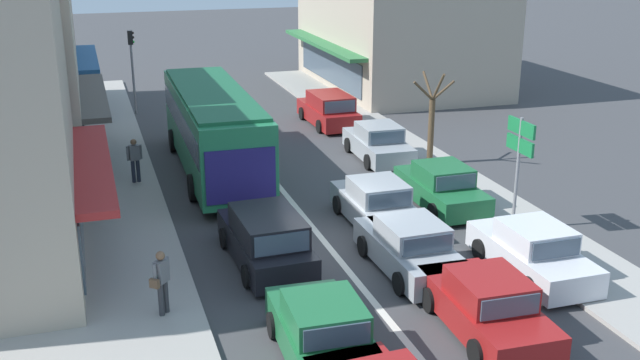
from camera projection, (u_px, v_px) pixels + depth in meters
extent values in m
plane|color=#3F3F42|center=(331.00, 250.00, 21.93)|extent=(140.00, 140.00, 0.00)
cube|color=silver|center=(294.00, 205.00, 25.55)|extent=(0.20, 28.00, 0.01)
cube|color=#A39E96|center=(86.00, 205.00, 25.37)|extent=(5.20, 44.00, 0.14)
cube|color=#A39E96|center=(433.00, 170.00, 29.12)|extent=(2.80, 44.00, 0.12)
cube|color=maroon|center=(91.00, 165.00, 20.87)|extent=(1.10, 8.35, 0.20)
cube|color=#425160|center=(80.00, 210.00, 21.16)|extent=(0.06, 7.26, 1.80)
cube|color=#4C4742|center=(92.00, 96.00, 29.51)|extent=(1.10, 8.64, 0.20)
cube|color=#425160|center=(84.00, 129.00, 29.80)|extent=(0.06, 7.51, 1.80)
cube|color=gray|center=(0.00, 45.00, 36.69)|extent=(7.02, 8.97, 7.10)
cube|color=#23568E|center=(86.00, 58.00, 38.10)|extent=(1.10, 8.25, 0.20)
cube|color=#425160|center=(80.00, 84.00, 38.39)|extent=(0.06, 7.18, 1.80)
cube|color=#B2A38E|center=(399.00, 27.00, 43.93)|extent=(8.49, 13.23, 7.02)
cube|color=#2D703D|center=(323.00, 44.00, 42.83)|extent=(1.10, 12.17, 0.20)
cube|color=#425160|center=(330.00, 66.00, 43.37)|extent=(0.06, 10.58, 1.80)
cube|color=#237A4C|center=(213.00, 128.00, 28.44)|extent=(2.68, 10.84, 2.70)
cube|color=#425160|center=(213.00, 118.00, 28.31)|extent=(2.71, 10.41, 0.90)
cube|color=navy|center=(241.00, 176.00, 23.57)|extent=(2.25, 0.10, 1.76)
cube|color=#1A5B39|center=(212.00, 92.00, 27.99)|extent=(2.54, 9.97, 0.12)
cylinder|color=black|center=(173.00, 141.00, 31.54)|extent=(0.28, 0.96, 0.96)
cylinder|color=black|center=(231.00, 136.00, 32.22)|extent=(0.28, 0.96, 0.96)
cylinder|color=black|center=(193.00, 188.00, 25.81)|extent=(0.28, 0.96, 0.96)
cylinder|color=black|center=(263.00, 181.00, 26.49)|extent=(0.28, 0.96, 0.96)
cube|color=#9EA3A8|center=(410.00, 253.00, 20.51)|extent=(1.77, 4.22, 0.72)
cube|color=#9EA3A8|center=(412.00, 232.00, 20.21)|extent=(1.58, 1.82, 0.60)
cube|color=#425160|center=(398.00, 220.00, 21.04)|extent=(1.44, 0.08, 0.51)
cube|color=#425160|center=(428.00, 245.00, 19.39)|extent=(1.40, 0.08, 0.48)
cylinder|color=black|center=(364.00, 246.00, 21.45)|extent=(0.19, 0.62, 0.62)
cylinder|color=black|center=(418.00, 239.00, 21.97)|extent=(0.19, 0.62, 0.62)
cylinder|color=black|center=(400.00, 284.00, 19.19)|extent=(0.19, 0.62, 0.62)
cylinder|color=black|center=(460.00, 274.00, 19.70)|extent=(0.19, 0.62, 0.62)
cube|color=#1E6638|center=(323.00, 340.00, 16.17)|extent=(1.89, 4.27, 0.72)
cube|color=#1E6638|center=(325.00, 315.00, 15.87)|extent=(1.63, 1.86, 0.60)
cube|color=#425160|center=(314.00, 296.00, 16.71)|extent=(1.44, 0.12, 0.51)
cube|color=#425160|center=(337.00, 337.00, 15.03)|extent=(1.41, 0.12, 0.48)
cylinder|color=black|center=(273.00, 325.00, 17.17)|extent=(0.21, 0.63, 0.62)
cylinder|color=black|center=(344.00, 316.00, 17.60)|extent=(0.21, 0.63, 0.62)
cube|color=maroon|center=(486.00, 312.00, 17.35)|extent=(1.87, 4.26, 0.72)
cube|color=maroon|center=(490.00, 288.00, 17.05)|extent=(1.62, 1.85, 0.60)
cube|color=#425160|center=(472.00, 272.00, 17.89)|extent=(1.44, 0.11, 0.51)
cube|color=#425160|center=(510.00, 307.00, 16.21)|extent=(1.41, 0.11, 0.48)
cylinder|color=black|center=(429.00, 300.00, 18.34)|extent=(0.20, 0.63, 0.62)
cylinder|color=black|center=(493.00, 291.00, 18.78)|extent=(0.20, 0.63, 0.62)
cylinder|color=black|center=(477.00, 353.00, 16.04)|extent=(0.20, 0.63, 0.62)
cylinder|color=black|center=(548.00, 342.00, 16.48)|extent=(0.20, 0.63, 0.62)
cube|color=#9EA3A8|center=(377.00, 209.00, 23.73)|extent=(1.74, 4.21, 0.72)
cube|color=#9EA3A8|center=(378.00, 191.00, 23.43)|extent=(1.57, 1.81, 0.60)
cube|color=#425160|center=(368.00, 182.00, 24.26)|extent=(1.44, 0.07, 0.51)
cube|color=#425160|center=(390.00, 200.00, 22.60)|extent=(1.40, 0.07, 0.48)
cylinder|color=black|center=(338.00, 205.00, 24.68)|extent=(0.18, 0.62, 0.62)
cylinder|color=black|center=(386.00, 199.00, 25.18)|extent=(0.18, 0.62, 0.62)
cylinder|color=black|center=(366.00, 233.00, 22.41)|extent=(0.18, 0.62, 0.62)
cylinder|color=black|center=(418.00, 226.00, 22.91)|extent=(0.18, 0.62, 0.62)
cube|color=black|center=(265.00, 245.00, 21.01)|extent=(1.90, 4.55, 0.76)
cube|color=black|center=(268.00, 226.00, 20.46)|extent=(1.72, 2.65, 0.68)
cube|color=#425160|center=(256.00, 210.00, 21.64)|extent=(1.51, 0.11, 0.58)
cube|color=#425160|center=(282.00, 244.00, 19.28)|extent=(1.48, 0.11, 0.54)
cylinder|color=black|center=(224.00, 238.00, 22.00)|extent=(0.20, 0.63, 0.62)
cylinder|color=black|center=(282.00, 231.00, 22.56)|extent=(0.20, 0.63, 0.62)
cylinder|color=black|center=(247.00, 276.00, 19.59)|extent=(0.20, 0.63, 0.62)
cylinder|color=black|center=(310.00, 267.00, 20.15)|extent=(0.20, 0.63, 0.62)
cube|color=silver|center=(532.00, 257.00, 20.27)|extent=(1.74, 4.21, 0.72)
cube|color=silver|center=(536.00, 236.00, 19.97)|extent=(1.57, 1.81, 0.60)
cube|color=#425160|center=(517.00, 224.00, 20.80)|extent=(1.44, 0.07, 0.51)
cube|color=#425160|center=(556.00, 249.00, 19.14)|extent=(1.40, 0.07, 0.48)
cylinder|color=black|center=(480.00, 250.00, 21.22)|extent=(0.18, 0.62, 0.62)
cylinder|color=black|center=(532.00, 242.00, 21.72)|extent=(0.18, 0.62, 0.62)
cylinder|color=black|center=(529.00, 288.00, 18.95)|extent=(0.18, 0.62, 0.62)
cylinder|color=black|center=(587.00, 279.00, 19.45)|extent=(0.18, 0.62, 0.62)
cube|color=#1E6638|center=(441.00, 192.00, 25.33)|extent=(1.74, 4.21, 0.72)
cube|color=#1E6638|center=(443.00, 174.00, 25.03)|extent=(1.57, 1.81, 0.60)
cube|color=#425160|center=(431.00, 166.00, 25.86)|extent=(1.44, 0.07, 0.51)
cube|color=#425160|center=(456.00, 182.00, 24.20)|extent=(1.40, 0.07, 0.48)
cylinder|color=black|center=(402.00, 188.00, 26.29)|extent=(0.18, 0.62, 0.62)
cylinder|color=black|center=(447.00, 183.00, 26.78)|extent=(0.18, 0.62, 0.62)
cylinder|color=black|center=(434.00, 212.00, 24.01)|extent=(0.18, 0.62, 0.62)
cylinder|color=black|center=(481.00, 207.00, 24.50)|extent=(0.18, 0.62, 0.62)
cube|color=#9EA3A8|center=(378.00, 147.00, 30.52)|extent=(1.85, 4.25, 0.72)
cube|color=#9EA3A8|center=(379.00, 132.00, 30.22)|extent=(1.62, 1.85, 0.60)
cube|color=#425160|center=(372.00, 126.00, 31.06)|extent=(1.44, 0.10, 0.51)
cube|color=#425160|center=(387.00, 138.00, 29.38)|extent=(1.41, 0.10, 0.48)
cylinder|color=black|center=(348.00, 145.00, 31.51)|extent=(0.20, 0.63, 0.62)
cylinder|color=black|center=(387.00, 142.00, 31.96)|extent=(0.20, 0.63, 0.62)
cylinder|color=black|center=(368.00, 162.00, 29.21)|extent=(0.20, 0.63, 0.62)
cylinder|color=black|center=(409.00, 159.00, 29.66)|extent=(0.20, 0.63, 0.62)
cube|color=maroon|center=(328.00, 114.00, 35.90)|extent=(1.84, 4.53, 0.76)
cube|color=maroon|center=(330.00, 101.00, 35.35)|extent=(1.68, 2.63, 0.68)
cube|color=#425160|center=(321.00, 95.00, 36.54)|extent=(1.51, 0.09, 0.58)
cube|color=#425160|center=(340.00, 107.00, 34.17)|extent=(1.48, 0.08, 0.54)
cylinder|color=black|center=(302.00, 113.00, 36.91)|extent=(0.19, 0.62, 0.62)
cylinder|color=black|center=(336.00, 111.00, 37.44)|extent=(0.19, 0.62, 0.62)
cylinder|color=black|center=(320.00, 126.00, 34.48)|extent=(0.19, 0.62, 0.62)
cylinder|color=black|center=(355.00, 123.00, 35.02)|extent=(0.19, 0.62, 0.62)
cylinder|color=gray|center=(133.00, 73.00, 37.57)|extent=(0.12, 0.12, 4.20)
cube|color=black|center=(130.00, 38.00, 37.01)|extent=(0.24, 0.24, 0.68)
sphere|color=black|center=(133.00, 33.00, 36.98)|extent=(0.13, 0.13, 0.13)
sphere|color=black|center=(133.00, 37.00, 37.05)|extent=(0.13, 0.13, 0.13)
sphere|color=green|center=(133.00, 42.00, 37.12)|extent=(0.13, 0.13, 0.13)
cylinder|color=gray|center=(517.00, 175.00, 22.91)|extent=(0.10, 0.10, 3.60)
cube|color=#19753D|center=(522.00, 128.00, 22.41)|extent=(0.08, 1.40, 0.44)
cube|color=white|center=(523.00, 127.00, 22.43)|extent=(0.01, 1.10, 0.10)
cube|color=#19753D|center=(520.00, 145.00, 22.59)|extent=(0.08, 1.40, 0.44)
cube|color=white|center=(521.00, 145.00, 22.60)|extent=(0.01, 1.10, 0.10)
cylinder|color=brown|center=(431.00, 132.00, 29.62)|extent=(0.24, 0.24, 2.62)
cylinder|color=brown|center=(428.00, 86.00, 29.47)|extent=(0.10, 0.99, 1.02)
cylinder|color=brown|center=(443.00, 90.00, 29.23)|extent=(0.96, 0.10, 0.76)
cylinder|color=brown|center=(438.00, 87.00, 28.63)|extent=(0.10, 0.96, 1.21)
cylinder|color=brown|center=(423.00, 91.00, 28.97)|extent=(0.88, 0.10, 0.82)
cylinder|color=#333338|center=(166.00, 296.00, 18.00)|extent=(0.14, 0.14, 0.84)
cylinder|color=#333338|center=(161.00, 299.00, 17.84)|extent=(0.14, 0.14, 0.84)
cube|color=slate|center=(161.00, 271.00, 17.70)|extent=(0.41, 0.41, 0.56)
sphere|color=brown|center=(160.00, 256.00, 17.57)|extent=(0.22, 0.22, 0.22)
cylinder|color=slate|center=(168.00, 267.00, 17.90)|extent=(0.09, 0.09, 0.54)
cylinder|color=slate|center=(155.00, 275.00, 17.49)|extent=(0.09, 0.09, 0.54)
cube|color=brown|center=(154.00, 284.00, 17.48)|extent=(0.24, 0.24, 0.22)
cylinder|color=#232838|center=(133.00, 171.00, 27.28)|extent=(0.14, 0.14, 0.84)
cylinder|color=#232838|center=(138.00, 171.00, 27.36)|extent=(0.14, 0.14, 0.84)
cube|color=slate|center=(134.00, 153.00, 27.09)|extent=(0.39, 0.28, 0.56)
sphere|color=brown|center=(133.00, 142.00, 26.97)|extent=(0.22, 0.22, 0.22)
cylinder|color=slate|center=(128.00, 153.00, 26.98)|extent=(0.09, 0.09, 0.54)
cylinder|color=slate|center=(141.00, 152.00, 27.20)|extent=(0.09, 0.09, 0.54)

